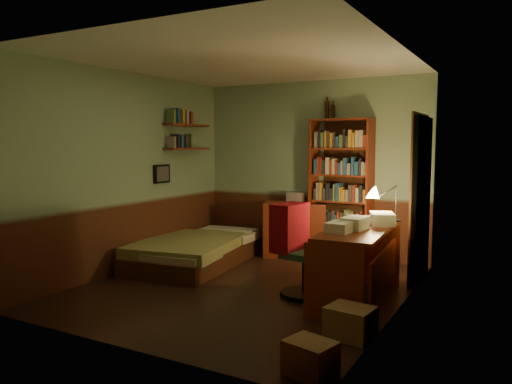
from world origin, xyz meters
The scene contains 24 objects.
floor centered at (0.00, 0.00, -0.01)m, with size 3.50×4.00×0.02m, color black.
ceiling centered at (0.00, 0.00, 2.61)m, with size 3.50×4.00×0.02m, color silver.
wall_back centered at (0.00, 2.01, 1.30)m, with size 3.50×0.02×2.60m, color #84A480.
wall_left centered at (-1.76, 0.00, 1.30)m, with size 0.02×4.00×2.60m, color #84A480.
wall_right centered at (1.76, 0.00, 1.30)m, with size 0.02×4.00×2.60m, color #84A480.
wall_front centered at (0.00, -2.01, 1.30)m, with size 3.50×0.02×2.60m, color #84A480.
doorway centered at (1.72, 1.30, 1.00)m, with size 0.06×0.90×2.00m, color black.
door_trim centered at (1.69, 1.30, 1.00)m, with size 0.02×0.98×2.08m, color #3A1D0F.
bed centered at (-1.19, 0.68, 0.31)m, with size 1.13×2.12×0.63m, color olive.
dresser centered at (-0.18, 1.76, 0.40)m, with size 0.91×0.45×0.81m, color maroon.
mini_stereo centered at (-0.22, 1.89, 0.88)m, with size 0.27×0.21×0.15m, color #B2B2B7.
bookshelf centered at (0.50, 1.85, 1.01)m, with size 0.87×0.27×2.03m, color maroon.
bottle_left centered at (0.24, 1.96, 2.16)m, with size 0.07×0.07×0.26m, color black.
bottle_right centered at (0.33, 1.96, 2.13)m, with size 0.05×0.05×0.21m, color black.
desk centered at (1.29, 0.11, 0.39)m, with size 0.60×1.46×0.78m, color maroon.
paper_stack centered at (1.45, 0.51, 0.85)m, with size 0.24×0.33×0.13m, color silver.
desk_lamp centered at (1.53, 0.84, 1.07)m, with size 0.17×0.17×0.58m, color black.
office_chair centered at (0.75, 0.00, 0.55)m, with size 0.55×0.48×1.10m, color #2F5A38.
red_jacket centered at (0.72, 0.12, 1.36)m, with size 0.25×0.45×0.53m, color #9F0C17.
wall_shelf_lower centered at (-1.64, 1.10, 1.60)m, with size 0.20×0.90×0.03m, color maroon.
wall_shelf_upper centered at (-1.64, 1.10, 1.95)m, with size 0.20×0.90×0.03m, color maroon.
framed_picture centered at (-1.72, 0.60, 1.25)m, with size 0.04×0.32×0.26m, color black.
cardboard_box_a centered at (1.53, -1.72, 0.13)m, with size 0.34×0.27×0.26m, color olive.
cardboard_box_b centered at (1.56, -0.89, 0.14)m, with size 0.39×0.32×0.27m, color olive.
Camera 1 is at (2.86, -4.95, 1.67)m, focal length 35.00 mm.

